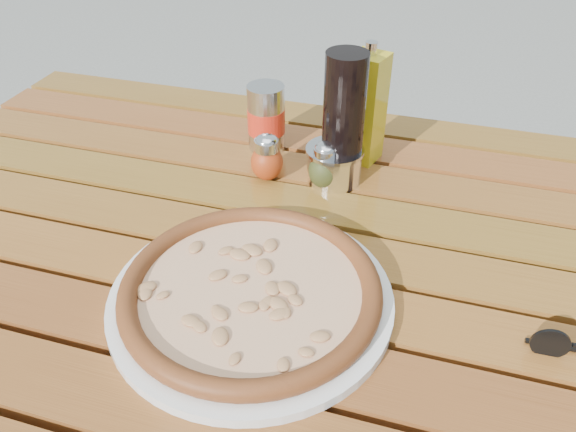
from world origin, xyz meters
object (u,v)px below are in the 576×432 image
(plate, at_px, (251,298))
(olive_oil_cruet, at_px, (366,108))
(dark_bottle, at_px, (343,121))
(parmesan_tin, at_px, (334,164))
(table, at_px, (284,279))
(soda_can, at_px, (266,118))
(oregano_shaker, at_px, (325,166))
(pepper_shaker, at_px, (267,158))
(pizza, at_px, (251,289))

(plate, bearing_deg, olive_oil_cruet, 80.03)
(plate, relative_size, olive_oil_cruet, 1.71)
(dark_bottle, relative_size, parmesan_tin, 1.95)
(olive_oil_cruet, height_order, parmesan_tin, olive_oil_cruet)
(olive_oil_cruet, relative_size, parmesan_tin, 1.86)
(table, bearing_deg, dark_bottle, 76.67)
(dark_bottle, relative_size, soda_can, 1.83)
(oregano_shaker, xyz_separation_m, dark_bottle, (0.02, 0.03, 0.07))
(plate, distance_m, dark_bottle, 0.33)
(oregano_shaker, distance_m, dark_bottle, 0.08)
(pepper_shaker, distance_m, parmesan_tin, 0.11)
(table, relative_size, dark_bottle, 6.36)
(pizza, relative_size, olive_oil_cruet, 1.75)
(dark_bottle, bearing_deg, pizza, -98.62)
(oregano_shaker, bearing_deg, plate, -95.32)
(plate, height_order, parmesan_tin, parmesan_tin)
(pepper_shaker, bearing_deg, pizza, -75.82)
(soda_can, xyz_separation_m, parmesan_tin, (0.14, -0.07, -0.03))
(parmesan_tin, bearing_deg, oregano_shaker, -112.53)
(pizza, distance_m, olive_oil_cruet, 0.41)
(pepper_shaker, height_order, dark_bottle, dark_bottle)
(pizza, relative_size, parmesan_tin, 3.25)
(soda_can, bearing_deg, table, -66.57)
(soda_can, bearing_deg, oregano_shaker, -35.80)
(plate, xyz_separation_m, parmesan_tin, (0.04, 0.31, 0.02))
(plate, xyz_separation_m, pizza, (-0.00, 0.00, 0.02))
(dark_bottle, bearing_deg, pepper_shaker, -166.40)
(pizza, xyz_separation_m, dark_bottle, (0.05, 0.31, 0.09))
(parmesan_tin, bearing_deg, pepper_shaker, -165.81)
(dark_bottle, bearing_deg, parmesan_tin, -172.57)
(pizza, xyz_separation_m, olive_oil_cruet, (0.07, 0.39, 0.07))
(pizza, bearing_deg, table, 88.13)
(plate, relative_size, pizza, 0.98)
(plate, xyz_separation_m, pepper_shaker, (-0.07, 0.28, 0.03))
(pizza, xyz_separation_m, pepper_shaker, (-0.07, 0.28, 0.02))
(plate, xyz_separation_m, dark_bottle, (0.05, 0.31, 0.10))
(table, distance_m, dark_bottle, 0.26)
(table, bearing_deg, plate, -91.87)
(dark_bottle, xyz_separation_m, olive_oil_cruet, (0.02, 0.08, -0.01))
(pizza, height_order, oregano_shaker, oregano_shaker)
(dark_bottle, height_order, parmesan_tin, dark_bottle)
(oregano_shaker, bearing_deg, table, -98.17)
(olive_oil_cruet, bearing_deg, pizza, -99.97)
(table, height_order, soda_can, soda_can)
(pizza, relative_size, pepper_shaker, 4.48)
(soda_can, height_order, olive_oil_cruet, olive_oil_cruet)
(dark_bottle, distance_m, parmesan_tin, 0.08)
(dark_bottle, xyz_separation_m, parmesan_tin, (-0.01, -0.00, -0.08))
(plate, distance_m, soda_can, 0.40)
(table, height_order, plate, plate)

